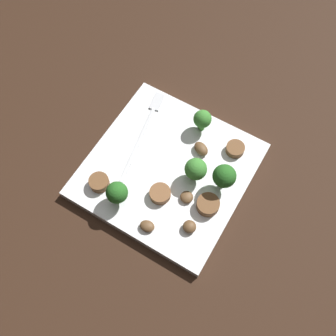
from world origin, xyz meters
name	(u,v)px	position (x,y,z in m)	size (l,w,h in m)	color
ground_plane	(168,172)	(0.00, 0.00, 0.00)	(1.40, 1.40, 0.00)	black
plate	(168,170)	(0.00, 0.00, 0.01)	(0.25, 0.25, 0.02)	white
fork	(145,129)	(0.04, 0.07, 0.02)	(0.18, 0.05, 0.00)	silver
broccoli_floret_0	(196,169)	(0.01, -0.04, 0.04)	(0.03, 0.03, 0.05)	#408630
broccoli_floret_1	(224,176)	(0.02, -0.09, 0.05)	(0.04, 0.04, 0.05)	#296420
broccoli_floret_2	(202,119)	(0.09, -0.01, 0.04)	(0.03, 0.03, 0.04)	#408630
broccoli_floret_3	(117,193)	(-0.09, 0.04, 0.04)	(0.03, 0.03, 0.05)	#296420
sausage_slice_0	(99,182)	(-0.08, 0.08, 0.02)	(0.03, 0.03, 0.02)	brown
sausage_slice_1	(235,149)	(0.08, -0.08, 0.02)	(0.03, 0.03, 0.01)	brown
sausage_slice_2	(160,194)	(-0.05, -0.01, 0.02)	(0.03, 0.03, 0.01)	brown
sausage_slice_3	(208,205)	(-0.03, -0.09, 0.02)	(0.04, 0.04, 0.02)	brown
mushroom_0	(201,149)	(0.05, -0.03, 0.02)	(0.03, 0.02, 0.01)	brown
mushroom_1	(147,226)	(-0.10, -0.02, 0.02)	(0.02, 0.02, 0.01)	brown
mushroom_2	(189,227)	(-0.07, -0.08, 0.02)	(0.02, 0.02, 0.01)	brown
mushroom_4	(187,197)	(-0.03, -0.05, 0.02)	(0.02, 0.02, 0.01)	brown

